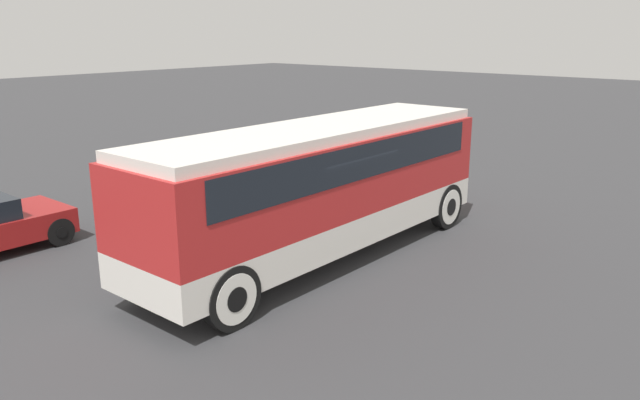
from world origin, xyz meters
name	(u,v)px	position (x,y,z in m)	size (l,w,h in m)	color
ground_plane	(320,258)	(0.00, 0.00, 0.00)	(120.00, 120.00, 0.00)	#38383A
tour_bus	(323,179)	(0.10, 0.00, 1.86)	(9.65, 2.50, 3.06)	silver
parked_car_mid	(222,179)	(1.86, 5.45, 0.69)	(4.37, 1.95, 1.38)	black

